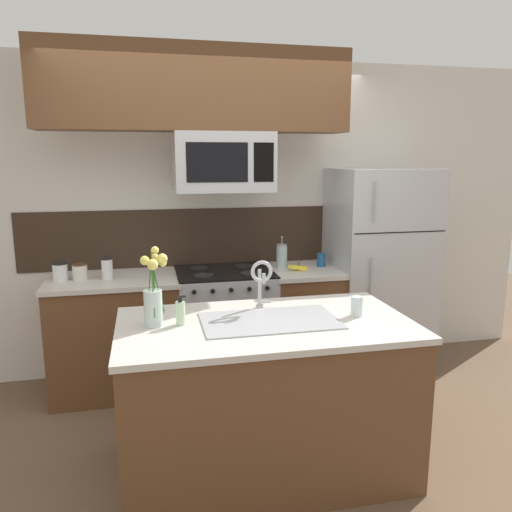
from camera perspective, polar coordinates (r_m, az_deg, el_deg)
The scene contains 21 objects.
ground_plane at distance 3.50m, azimuth -1.01°, elevation -19.96°, with size 10.00×10.00×0.00m, color brown.
rear_partition at distance 4.34m, azimuth -0.56°, elevation 4.45°, with size 5.20×0.10×2.60m, color silver.
splash_band at distance 4.25m, azimuth -4.36°, elevation 2.24°, with size 3.22×0.01×0.48m, color #332319.
back_counter_left at distance 4.08m, azimuth -15.67°, elevation -8.63°, with size 0.98×0.65×0.91m.
back_counter_right at distance 4.25m, azimuth 5.27°, elevation -7.39°, with size 0.58×0.65×0.91m.
stove_range at distance 4.11m, azimuth -3.56°, elevation -7.98°, with size 0.76×0.64×0.93m.
microwave at distance 3.86m, azimuth -3.75°, elevation 10.65°, with size 0.74×0.40×0.44m.
upper_cabinet_band at distance 3.84m, azimuth -6.90°, elevation 18.41°, with size 2.26×0.34×0.60m, color brown.
refrigerator at distance 4.41m, azimuth 13.69°, elevation -1.55°, with size 0.80×0.74×1.72m.
storage_jar_tall at distance 3.98m, azimuth -21.47°, elevation -1.65°, with size 0.11×0.11×0.14m.
storage_jar_medium at distance 3.95m, azimuth -19.48°, elevation -1.70°, with size 0.11×0.11×0.12m.
storage_jar_short at distance 3.91m, azimuth -16.65°, elevation -1.34°, with size 0.08×0.08×0.17m.
banana_bunch at distance 4.05m, azimuth 4.87°, elevation -1.34°, with size 0.19×0.12×0.08m.
french_press at distance 4.12m, azimuth 2.96°, elevation -0.01°, with size 0.09×0.09×0.27m.
coffee_tin at distance 4.22m, azimuth 7.47°, elevation -0.43°, with size 0.08×0.08×0.11m, color #1E5184.
island_counter at distance 2.99m, azimuth 1.05°, elevation -15.78°, with size 1.63×0.90×0.91m.
kitchen_sink at distance 2.84m, azimuth 1.59°, elevation -8.78°, with size 0.76×0.44×0.16m.
sink_faucet at distance 2.96m, azimuth 0.61°, elevation -2.51°, with size 0.14×0.14×0.31m.
dish_soap_bottle at distance 2.77m, azimuth -8.63°, elevation -6.43°, with size 0.06×0.05×0.16m.
drinking_glass at distance 2.95m, azimuth 11.44°, elevation -5.65°, with size 0.07×0.07×0.12m.
flower_vase at distance 2.75m, azimuth -11.61°, elevation -4.87°, with size 0.15×0.19×0.43m.
Camera 1 is at (-0.59, -2.93, 1.81)m, focal length 35.00 mm.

